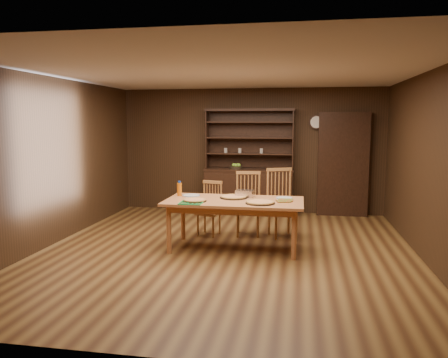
% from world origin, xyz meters
% --- Properties ---
extents(floor, '(6.00, 6.00, 0.00)m').
position_xyz_m(floor, '(0.00, 0.00, 0.00)').
color(floor, brown).
rests_on(floor, ground).
extents(room_shell, '(6.00, 6.00, 6.00)m').
position_xyz_m(room_shell, '(0.00, 0.00, 1.58)').
color(room_shell, beige).
rests_on(room_shell, floor).
extents(china_hutch, '(1.84, 0.52, 2.17)m').
position_xyz_m(china_hutch, '(-0.00, 2.75, 0.60)').
color(china_hutch, black).
rests_on(china_hutch, floor).
extents(doorway, '(1.00, 0.18, 2.10)m').
position_xyz_m(doorway, '(1.90, 2.90, 1.05)').
color(doorway, black).
rests_on(doorway, floor).
extents(wall_clock, '(0.30, 0.05, 0.30)m').
position_xyz_m(wall_clock, '(1.35, 2.96, 1.90)').
color(wall_clock, black).
rests_on(wall_clock, room_shell).
extents(dining_table, '(2.04, 1.02, 0.75)m').
position_xyz_m(dining_table, '(0.09, 0.15, 0.68)').
color(dining_table, '#BC7841').
rests_on(dining_table, floor).
extents(chair_left, '(0.45, 0.43, 0.91)m').
position_xyz_m(chair_left, '(-0.44, 0.95, 0.48)').
color(chair_left, '#A56138').
rests_on(chair_left, floor).
extents(chair_center, '(0.48, 0.46, 1.07)m').
position_xyz_m(chair_center, '(0.19, 1.07, 0.57)').
color(chair_center, '#A56138').
rests_on(chair_center, floor).
extents(chair_right, '(0.61, 0.60, 1.14)m').
position_xyz_m(chair_right, '(0.74, 1.07, 0.60)').
color(chair_right, '#A56138').
rests_on(chair_right, floor).
extents(pizza_left, '(0.35, 0.35, 0.04)m').
position_xyz_m(pizza_left, '(-0.46, -0.06, 0.77)').
color(pizza_left, black).
rests_on(pizza_left, dining_table).
extents(pizza_right, '(0.42, 0.42, 0.04)m').
position_xyz_m(pizza_right, '(0.50, -0.06, 0.77)').
color(pizza_right, black).
rests_on(pizza_right, dining_table).
extents(pizza_center, '(0.42, 0.42, 0.04)m').
position_xyz_m(pizza_center, '(0.05, 0.32, 0.77)').
color(pizza_center, black).
rests_on(pizza_center, dining_table).
extents(cooling_rack, '(0.40, 0.40, 0.01)m').
position_xyz_m(cooling_rack, '(-0.48, -0.19, 0.76)').
color(cooling_rack, '#0B9641').
rests_on(cooling_rack, dining_table).
extents(plate_left, '(0.28, 0.28, 0.02)m').
position_xyz_m(plate_left, '(-0.63, 0.39, 0.76)').
color(plate_left, silver).
rests_on(plate_left, dining_table).
extents(plate_right, '(0.25, 0.25, 0.02)m').
position_xyz_m(plate_right, '(0.82, 0.41, 0.76)').
color(plate_right, silver).
rests_on(plate_right, dining_table).
extents(foil_dish, '(0.30, 0.23, 0.11)m').
position_xyz_m(foil_dish, '(0.21, 0.45, 0.80)').
color(foil_dish, white).
rests_on(foil_dish, dining_table).
extents(juice_bottle, '(0.07, 0.07, 0.23)m').
position_xyz_m(juice_bottle, '(-0.82, 0.37, 0.86)').
color(juice_bottle, '#D7650B').
rests_on(juice_bottle, dining_table).
extents(pot_holder_a, '(0.23, 0.23, 0.01)m').
position_xyz_m(pot_holder_a, '(0.82, 0.14, 0.76)').
color(pot_holder_a, '#A01912').
rests_on(pot_holder_a, dining_table).
extents(pot_holder_b, '(0.22, 0.22, 0.02)m').
position_xyz_m(pot_holder_b, '(0.85, 0.23, 0.76)').
color(pot_holder_b, '#A01912').
rests_on(pot_holder_b, dining_table).
extents(fruit_bowl, '(0.27, 0.27, 0.12)m').
position_xyz_m(fruit_bowl, '(-0.26, 2.69, 0.98)').
color(fruit_bowl, black).
rests_on(fruit_bowl, china_hutch).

